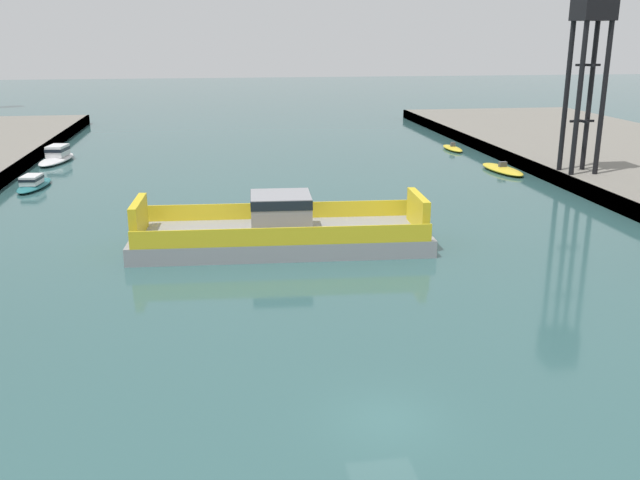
{
  "coord_description": "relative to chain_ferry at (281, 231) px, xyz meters",
  "views": [
    {
      "loc": [
        -5.6,
        -21.48,
        13.37
      ],
      "look_at": [
        0.0,
        16.16,
        2.0
      ],
      "focal_mm": 39.06,
      "sensor_mm": 36.0,
      "label": 1
    }
  ],
  "objects": [
    {
      "name": "ground_plane",
      "position": [
        1.73,
        -21.54,
        -1.08
      ],
      "size": [
        400.0,
        400.0,
        0.0
      ],
      "primitive_type": "plane",
      "color": "#335B5B"
    },
    {
      "name": "chain_ferry",
      "position": [
        0.0,
        0.0,
        0.0
      ],
      "size": [
        19.22,
        7.48,
        3.52
      ],
      "color": "#939399",
      "rests_on": "ground"
    },
    {
      "name": "moored_boat_near_left",
      "position": [
        -20.25,
        21.03,
        -0.62
      ],
      "size": [
        2.75,
        6.76,
        1.25
      ],
      "color": "#237075",
      "rests_on": "ground"
    },
    {
      "name": "moored_boat_mid_left",
      "position": [
        -20.97,
        34.63,
        -0.44
      ],
      "size": [
        3.61,
        8.31,
        1.73
      ],
      "color": "white",
      "rests_on": "ground"
    },
    {
      "name": "moored_boat_far_left",
      "position": [
        24.25,
        22.08,
        -0.8
      ],
      "size": [
        3.12,
        7.16,
        1.04
      ],
      "color": "yellow",
      "rests_on": "ground"
    },
    {
      "name": "moored_boat_far_right",
      "position": [
        23.73,
        35.7,
        -0.83
      ],
      "size": [
        1.68,
        5.04,
        0.97
      ],
      "color": "yellow",
      "rests_on": "ground"
    },
    {
      "name": "crane_tower",
      "position": [
        28.2,
        14.82,
        12.76
      ],
      "size": [
        2.92,
        2.92,
        16.41
      ],
      "color": "black",
      "rests_on": "quay_right"
    }
  ]
}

